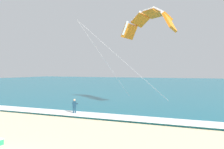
# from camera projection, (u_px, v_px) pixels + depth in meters

# --- Properties ---
(sea) EXTENTS (200.00, 120.00, 0.20)m
(sea) POSITION_uv_depth(u_px,v_px,m) (184.00, 85.00, 78.69)
(sea) COLOR #146075
(sea) RESTS_ON ground
(surf_foam) EXTENTS (200.00, 2.51, 0.04)m
(surf_foam) POSITION_uv_depth(u_px,v_px,m) (101.00, 116.00, 24.59)
(surf_foam) COLOR white
(surf_foam) RESTS_ON sea
(surfboard) EXTENTS (0.73, 1.46, 0.09)m
(surfboard) POSITION_uv_depth(u_px,v_px,m) (74.00, 115.00, 25.95)
(surfboard) COLOR #239EC6
(surfboard) RESTS_ON ground
(kitesurfer) EXTENTS (0.59, 0.59, 1.69)m
(kitesurfer) POSITION_uv_depth(u_px,v_px,m) (74.00, 106.00, 25.95)
(kitesurfer) COLOR #143347
(kitesurfer) RESTS_ON ground
(kite_primary) EXTENTS (9.31, 10.58, 10.99)m
(kite_primary) POSITION_uv_depth(u_px,v_px,m) (149.00, 20.00, 30.97)
(kite_primary) COLOR orange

